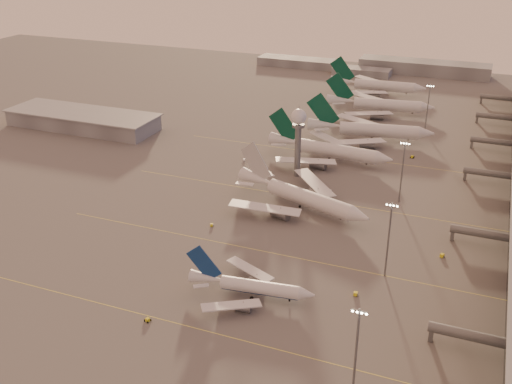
% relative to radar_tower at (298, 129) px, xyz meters
% --- Properties ---
extents(ground, '(700.00, 700.00, 0.00)m').
position_rel_radar_tower_xyz_m(ground, '(-5.00, -120.00, -20.95)').
color(ground, '#5A5757').
rests_on(ground, ground).
extents(taxiway_markings, '(180.00, 185.25, 0.02)m').
position_rel_radar_tower_xyz_m(taxiway_markings, '(25.00, -64.00, -20.94)').
color(taxiway_markings, '#E9DD52').
rests_on(taxiway_markings, ground).
extents(hangar, '(82.00, 27.00, 8.50)m').
position_rel_radar_tower_xyz_m(hangar, '(-125.00, 20.00, -16.63)').
color(hangar, slate).
rests_on(hangar, ground).
extents(radar_tower, '(6.40, 6.40, 31.10)m').
position_rel_radar_tower_xyz_m(radar_tower, '(0.00, 0.00, 0.00)').
color(radar_tower, slate).
rests_on(radar_tower, ground).
extents(mast_a, '(3.60, 0.56, 25.00)m').
position_rel_radar_tower_xyz_m(mast_a, '(53.00, -120.00, -7.21)').
color(mast_a, slate).
rests_on(mast_a, ground).
extents(mast_b, '(3.60, 0.56, 25.00)m').
position_rel_radar_tower_xyz_m(mast_b, '(50.00, -65.00, -7.21)').
color(mast_b, slate).
rests_on(mast_b, ground).
extents(mast_c, '(3.60, 0.56, 25.00)m').
position_rel_radar_tower_xyz_m(mast_c, '(45.00, -10.00, -7.21)').
color(mast_c, slate).
rests_on(mast_c, ground).
extents(mast_d, '(3.60, 0.56, 25.00)m').
position_rel_radar_tower_xyz_m(mast_d, '(43.00, 80.00, -7.21)').
color(mast_d, slate).
rests_on(mast_d, ground).
extents(distant_horizon, '(165.00, 37.50, 9.00)m').
position_rel_radar_tower_xyz_m(distant_horizon, '(-2.38, 205.14, -17.06)').
color(distant_horizon, slate).
rests_on(distant_horizon, ground).
extents(narrowbody_mid, '(38.14, 30.29, 14.93)m').
position_rel_radar_tower_xyz_m(narrowbody_mid, '(16.06, -90.86, -17.93)').
color(narrowbody_mid, silver).
rests_on(narrowbody_mid, ground).
extents(widebody_white, '(57.76, 45.51, 21.18)m').
position_rel_radar_tower_xyz_m(widebody_white, '(11.44, -29.47, -17.28)').
color(widebody_white, silver).
rests_on(widebody_white, ground).
extents(greentail_a, '(59.66, 47.99, 21.68)m').
position_rel_radar_tower_xyz_m(greentail_a, '(7.85, 22.51, -17.12)').
color(greentail_a, silver).
rests_on(greentail_a, ground).
extents(greentail_b, '(62.35, 49.96, 22.79)m').
position_rel_radar_tower_xyz_m(greentail_b, '(19.29, 56.60, -16.92)').
color(greentail_b, silver).
rests_on(greentail_b, ground).
extents(greentail_c, '(60.56, 48.60, 22.07)m').
position_rel_radar_tower_xyz_m(greentail_c, '(14.86, 103.31, -17.05)').
color(greentail_c, silver).
rests_on(greentail_c, ground).
extents(greentail_d, '(60.53, 48.78, 21.97)m').
position_rel_radar_tower_xyz_m(greentail_d, '(5.13, 145.39, -17.07)').
color(greentail_d, silver).
rests_on(greentail_d, ground).
extents(gsv_tug_mid, '(3.83, 2.97, 0.96)m').
position_rel_radar_tower_xyz_m(gsv_tug_mid, '(-5.74, -112.24, -20.45)').
color(gsv_tug_mid, yellow).
rests_on(gsv_tug_mid, ground).
extents(gsv_truck_b, '(6.07, 2.44, 2.42)m').
position_rel_radar_tower_xyz_m(gsv_truck_b, '(44.63, -78.94, -19.71)').
color(gsv_truck_b, yellow).
rests_on(gsv_truck_b, ground).
extents(gsv_truck_c, '(5.41, 3.48, 2.06)m').
position_rel_radar_tower_xyz_m(gsv_truck_c, '(-13.34, -55.32, -19.90)').
color(gsv_truck_c, yellow).
rests_on(gsv_truck_c, ground).
extents(gsv_catering_b, '(6.14, 4.13, 4.63)m').
position_rel_radar_tower_xyz_m(gsv_catering_b, '(65.39, -47.01, -18.63)').
color(gsv_catering_b, yellow).
rests_on(gsv_catering_b, ground).
extents(gsv_tug_far, '(3.39, 3.62, 0.89)m').
position_rel_radar_tower_xyz_m(gsv_tug_far, '(17.71, -11.01, -20.49)').
color(gsv_tug_far, white).
rests_on(gsv_tug_far, ground).
extents(gsv_truck_d, '(3.21, 5.62, 2.14)m').
position_rel_radar_tower_xyz_m(gsv_truck_d, '(-27.82, 7.59, -19.86)').
color(gsv_truck_d, white).
rests_on(gsv_truck_d, ground).
extents(gsv_tug_hangar, '(4.05, 2.85, 1.06)m').
position_rel_radar_tower_xyz_m(gsv_tug_hangar, '(42.66, 39.65, -20.40)').
color(gsv_tug_hangar, yellow).
rests_on(gsv_tug_hangar, ground).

